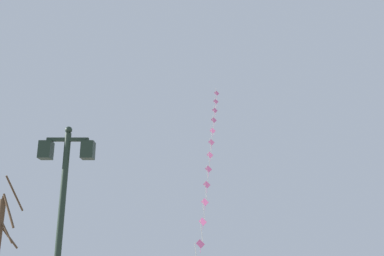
{
  "coord_description": "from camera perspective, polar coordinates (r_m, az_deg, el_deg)",
  "views": [
    {
      "loc": [
        0.83,
        -1.41,
        1.88
      ],
      "look_at": [
        0.88,
        17.68,
        7.61
      ],
      "focal_mm": 39.55,
      "sensor_mm": 36.0,
      "label": 1
    }
  ],
  "objects": [
    {
      "name": "twin_lantern_lamp_post",
      "position": [
        9.82,
        -17.09,
        -7.91
      ],
      "size": [
        1.23,
        0.28,
        4.71
      ],
      "color": "#1E2D23",
      "rests_on": "ground_plane"
    },
    {
      "name": "kite_train",
      "position": [
        27.0,
        2.3,
        -3.75
      ],
      "size": [
        2.19,
        13.8,
        14.93
      ],
      "color": "brown",
      "rests_on": "ground_plane"
    }
  ]
}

